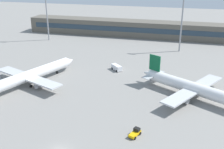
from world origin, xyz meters
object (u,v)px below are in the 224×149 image
at_px(floodlight_tower_west, 182,17).
at_px(floodlight_tower_east, 46,9).
at_px(airplane_near, 31,75).
at_px(airplane_mid, 198,90).
at_px(service_van_white, 117,67).
at_px(baggage_tug_yellow, 135,133).

bearing_deg(floodlight_tower_west, floodlight_tower_east, 176.94).
relative_size(airplane_near, floodlight_tower_east, 1.36).
xyz_separation_m(airplane_mid, service_van_white, (-29.81, 18.09, -2.05)).
relative_size(service_van_white, floodlight_tower_east, 0.17).
xyz_separation_m(service_van_white, floodlight_tower_east, (-48.05, 36.87, 15.68)).
distance_m(service_van_white, floodlight_tower_east, 62.56).
distance_m(baggage_tug_yellow, floodlight_tower_west, 77.19).
xyz_separation_m(baggage_tug_yellow, service_van_white, (-15.26, 42.16, 0.31)).
height_order(service_van_white, floodlight_tower_west, floodlight_tower_west).
relative_size(baggage_tug_yellow, service_van_white, 0.76).
bearing_deg(service_van_white, floodlight_tower_west, 55.62).
xyz_separation_m(airplane_near, airplane_mid, (54.95, 2.56, 0.01)).
relative_size(floodlight_tower_west, floodlight_tower_east, 0.97).
bearing_deg(floodlight_tower_east, baggage_tug_yellow, -51.30).
relative_size(airplane_mid, baggage_tug_yellow, 9.73).
height_order(airplane_mid, floodlight_tower_west, floodlight_tower_west).
bearing_deg(baggage_tug_yellow, service_van_white, 109.90).
distance_m(airplane_mid, baggage_tug_yellow, 28.22).
relative_size(baggage_tug_yellow, floodlight_tower_east, 0.13).
relative_size(airplane_mid, floodlight_tower_west, 1.33).
bearing_deg(airplane_near, airplane_mid, 2.67).
height_order(airplane_near, floodlight_tower_west, floodlight_tower_west).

